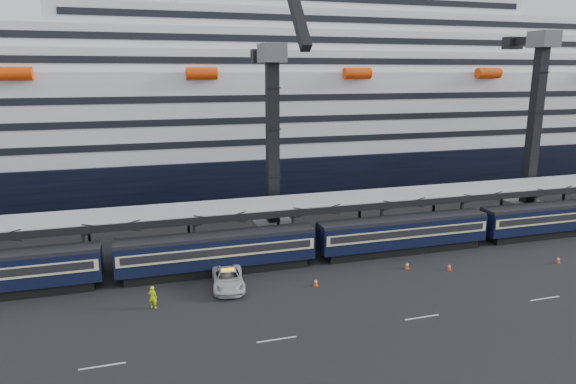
# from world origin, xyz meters

# --- Properties ---
(ground) EXTENTS (260.00, 260.00, 0.00)m
(ground) POSITION_xyz_m (0.00, 0.00, 0.00)
(ground) COLOR black
(ground) RESTS_ON ground
(train) EXTENTS (133.05, 3.00, 4.05)m
(train) POSITION_xyz_m (-4.65, 10.00, 2.20)
(train) COLOR black
(train) RESTS_ON ground
(canopy) EXTENTS (130.00, 6.25, 5.53)m
(canopy) POSITION_xyz_m (0.00, 14.00, 5.25)
(canopy) COLOR gray
(canopy) RESTS_ON ground
(cruise_ship) EXTENTS (214.09, 28.84, 34.00)m
(cruise_ship) POSITION_xyz_m (-1.08, 45.99, 12.34)
(cruise_ship) COLOR black
(cruise_ship) RESTS_ON ground
(crane_dark_near) EXTENTS (4.50, 17.75, 35.08)m
(crane_dark_near) POSITION_xyz_m (-20.00, 18.59, 11.93)
(crane_dark_near) COLOR #4D4F55
(crane_dark_near) RESTS_ON ground
(crane_dark_mid) EXTENTS (4.50, 18.24, 39.64)m
(crane_dark_mid) POSITION_xyz_m (15.00, 17.59, 13.36)
(crane_dark_mid) COLOR #4D4F55
(crane_dark_mid) RESTS_ON ground
(pickup_truck) EXTENTS (3.42, 6.20, 1.65)m
(pickup_truck) POSITION_xyz_m (-27.71, 6.16, 0.82)
(pickup_truck) COLOR #B6BABE
(pickup_truck) RESTS_ON ground
(worker) EXTENTS (0.84, 0.74, 1.93)m
(worker) POSITION_xyz_m (-34.38, 3.91, 0.97)
(worker) COLOR #CDEB0C
(worker) RESTS_ON ground
(traffic_cone_b) EXTENTS (0.39, 0.39, 0.77)m
(traffic_cone_b) POSITION_xyz_m (-19.99, 4.28, 0.38)
(traffic_cone_b) COLOR #F44107
(traffic_cone_b) RESTS_ON ground
(traffic_cone_c) EXTENTS (0.39, 0.39, 0.78)m
(traffic_cone_c) POSITION_xyz_m (-9.89, 5.62, 0.39)
(traffic_cone_c) COLOR #F44107
(traffic_cone_c) RESTS_ON ground
(traffic_cone_d) EXTENTS (0.35, 0.35, 0.71)m
(traffic_cone_d) POSITION_xyz_m (-6.08, 4.09, 0.35)
(traffic_cone_d) COLOR #F44107
(traffic_cone_d) RESTS_ON ground
(traffic_cone_e) EXTENTS (0.36, 0.36, 0.72)m
(traffic_cone_e) POSITION_xyz_m (5.71, 2.55, 0.36)
(traffic_cone_e) COLOR #F44107
(traffic_cone_e) RESTS_ON ground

